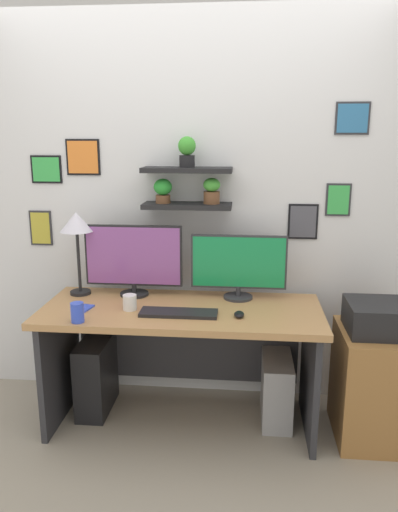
{
  "coord_description": "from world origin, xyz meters",
  "views": [
    {
      "loc": [
        0.37,
        -2.73,
        1.74
      ],
      "look_at": [
        0.1,
        0.05,
        1.06
      ],
      "focal_mm": 34.7,
      "sensor_mm": 36.0,
      "label": 1
    }
  ],
  "objects_px": {
    "keyboard": "(179,313)",
    "drawer_cabinet": "(375,384)",
    "coffee_mug": "(130,302)",
    "printer": "(381,318)",
    "computer_mouse": "(239,314)",
    "desk_lamp": "(77,227)",
    "cell_phone": "(84,309)",
    "water_cup": "(77,312)",
    "monitor_right": "(239,265)",
    "computer_tower_right": "(277,389)",
    "desk": "(183,337)",
    "computer_tower_left": "(96,375)",
    "monitor_left": "(134,259)"
  },
  "relations": [
    {
      "from": "keyboard",
      "to": "drawer_cabinet",
      "type": "bearing_deg",
      "value": 4.2
    },
    {
      "from": "coffee_mug",
      "to": "printer",
      "type": "height_order",
      "value": "coffee_mug"
    },
    {
      "from": "computer_mouse",
      "to": "desk_lamp",
      "type": "xyz_separation_m",
      "value": [
        -1.02,
        0.32,
        0.42
      ]
    },
    {
      "from": "cell_phone",
      "to": "water_cup",
      "type": "xyz_separation_m",
      "value": [
        0.03,
        -0.19,
        0.05
      ]
    },
    {
      "from": "drawer_cabinet",
      "to": "printer",
      "type": "relative_size",
      "value": 1.73
    },
    {
      "from": "keyboard",
      "to": "computer_mouse",
      "type": "bearing_deg",
      "value": -0.37
    },
    {
      "from": "monitor_right",
      "to": "coffee_mug",
      "type": "distance_m",
      "value": 0.7
    },
    {
      "from": "coffee_mug",
      "to": "computer_tower_right",
      "type": "xyz_separation_m",
      "value": [
        0.88,
        0.15,
        -0.59
      ]
    },
    {
      "from": "desk",
      "to": "printer",
      "type": "bearing_deg",
      "value": -4.32
    },
    {
      "from": "coffee_mug",
      "to": "keyboard",
      "type": "bearing_deg",
      "value": -10.51
    },
    {
      "from": "coffee_mug",
      "to": "computer_tower_left",
      "type": "distance_m",
      "value": 0.64
    },
    {
      "from": "computer_tower_right",
      "to": "printer",
      "type": "bearing_deg",
      "value": -12.33
    },
    {
      "from": "water_cup",
      "to": "desk_lamp",
      "type": "bearing_deg",
      "value": 107.06
    },
    {
      "from": "monitor_left",
      "to": "cell_phone",
      "type": "distance_m",
      "value": 0.45
    },
    {
      "from": "cell_phone",
      "to": "computer_tower_right",
      "type": "distance_m",
      "value": 1.28
    },
    {
      "from": "water_cup",
      "to": "drawer_cabinet",
      "type": "distance_m",
      "value": 1.76
    },
    {
      "from": "computer_mouse",
      "to": "computer_tower_left",
      "type": "height_order",
      "value": "computer_mouse"
    },
    {
      "from": "cell_phone",
      "to": "coffee_mug",
      "type": "distance_m",
      "value": 0.27
    },
    {
      "from": "monitor_right",
      "to": "drawer_cabinet",
      "type": "distance_m",
      "value": 1.06
    },
    {
      "from": "monitor_left",
      "to": "desk_lamp",
      "type": "distance_m",
      "value": 0.4
    },
    {
      "from": "coffee_mug",
      "to": "desk_lamp",
      "type": "bearing_deg",
      "value": 145.97
    },
    {
      "from": "printer",
      "to": "desk_lamp",
      "type": "bearing_deg",
      "value": 172.78
    },
    {
      "from": "cell_phone",
      "to": "computer_mouse",
      "type": "bearing_deg",
      "value": 9.88
    },
    {
      "from": "water_cup",
      "to": "printer",
      "type": "bearing_deg",
      "value": 8.47
    },
    {
      "from": "desk_lamp",
      "to": "water_cup",
      "type": "relative_size",
      "value": 4.81
    },
    {
      "from": "monitor_left",
      "to": "drawer_cabinet",
      "type": "relative_size",
      "value": 0.93
    },
    {
      "from": "cell_phone",
      "to": "printer",
      "type": "bearing_deg",
      "value": 13.69
    },
    {
      "from": "keyboard",
      "to": "coffee_mug",
      "type": "xyz_separation_m",
      "value": [
        -0.29,
        0.05,
        0.04
      ]
    },
    {
      "from": "desk_lamp",
      "to": "cell_phone",
      "type": "distance_m",
      "value": 0.53
    },
    {
      "from": "printer",
      "to": "computer_tower_left",
      "type": "height_order",
      "value": "printer"
    },
    {
      "from": "coffee_mug",
      "to": "computer_tower_right",
      "type": "bearing_deg",
      "value": 9.79
    },
    {
      "from": "cell_phone",
      "to": "drawer_cabinet",
      "type": "xyz_separation_m",
      "value": [
        1.7,
        0.05,
        -0.43
      ]
    },
    {
      "from": "monitor_right",
      "to": "computer_tower_right",
      "type": "height_order",
      "value": "monitor_right"
    },
    {
      "from": "computer_tower_right",
      "to": "monitor_right",
      "type": "bearing_deg",
      "value": 153.41
    },
    {
      "from": "monitor_right",
      "to": "desk",
      "type": "bearing_deg",
      "value": -153.78
    },
    {
      "from": "printer",
      "to": "computer_tower_right",
      "type": "height_order",
      "value": "printer"
    },
    {
      "from": "drawer_cabinet",
      "to": "computer_mouse",
      "type": "bearing_deg",
      "value": -173.86
    },
    {
      "from": "computer_mouse",
      "to": "coffee_mug",
      "type": "xyz_separation_m",
      "value": [
        -0.64,
        0.06,
        0.03
      ]
    },
    {
      "from": "cell_phone",
      "to": "printer",
      "type": "height_order",
      "value": "printer"
    },
    {
      "from": "monitor_right",
      "to": "cell_phone",
      "type": "distance_m",
      "value": 0.97
    },
    {
      "from": "desk",
      "to": "computer_tower_right",
      "type": "height_order",
      "value": "desk"
    },
    {
      "from": "computer_mouse",
      "to": "desk_lamp",
      "type": "distance_m",
      "value": 1.15
    },
    {
      "from": "keyboard",
      "to": "computer_tower_left",
      "type": "height_order",
      "value": "keyboard"
    },
    {
      "from": "drawer_cabinet",
      "to": "monitor_left",
      "type": "bearing_deg",
      "value": 170.41
    },
    {
      "from": "monitor_left",
      "to": "coffee_mug",
      "type": "height_order",
      "value": "monitor_left"
    },
    {
      "from": "printer",
      "to": "computer_tower_right",
      "type": "distance_m",
      "value": 0.79
    },
    {
      "from": "drawer_cabinet",
      "to": "computer_tower_right",
      "type": "distance_m",
      "value": 0.58
    },
    {
      "from": "coffee_mug",
      "to": "printer",
      "type": "relative_size",
      "value": 0.24
    },
    {
      "from": "desk_lamp",
      "to": "desk",
      "type": "bearing_deg",
      "value": -12.0
    },
    {
      "from": "monitor_right",
      "to": "coffee_mug",
      "type": "relative_size",
      "value": 6.54
    }
  ]
}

